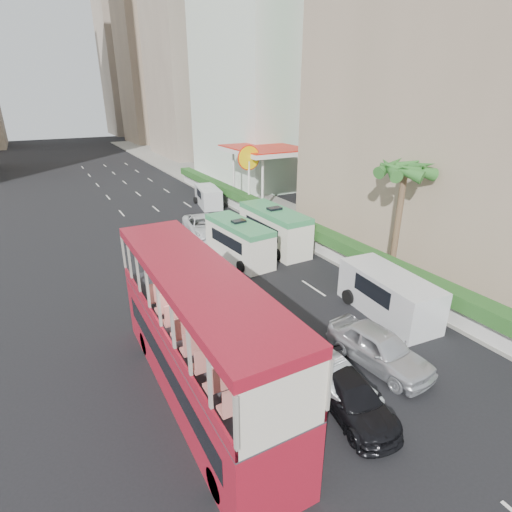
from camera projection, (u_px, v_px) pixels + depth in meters
ground_plane at (330, 348)px, 17.46m from camera, size 200.00×200.00×0.00m
double_decker_bus at (198, 336)px, 13.83m from camera, size 2.50×11.00×5.06m
car_silver_lane_a at (328, 393)px, 14.80m from camera, size 1.86×4.23×1.35m
car_silver_lane_b at (377, 364)px, 16.43m from camera, size 2.32×4.79×1.58m
car_black at (350, 410)px, 14.01m from camera, size 2.40×4.50×1.24m
van_asset at (203, 235)px, 31.34m from camera, size 3.15×5.55×1.46m
minibus_near at (239, 241)px, 26.31m from camera, size 2.42×5.94×2.57m
minibus_far at (274, 229)px, 28.22m from camera, size 2.28×6.41×2.82m
panel_van_near at (388, 294)px, 19.77m from camera, size 2.64×5.58×2.16m
panel_van_far at (208, 197)px, 39.07m from camera, size 2.62×4.81×1.82m
sidewalk at (247, 199)px, 41.71m from camera, size 6.00×120.00×0.18m
kerb_wall at (280, 226)px, 31.32m from camera, size 0.30×44.00×1.00m
hedge at (281, 215)px, 31.00m from camera, size 1.10×44.00×0.70m
palm_tree at (398, 224)px, 22.91m from camera, size 0.36×0.36×6.40m
shell_station at (265, 175)px, 39.53m from camera, size 6.50×8.00×5.50m
tower_far_a at (153, 32)px, 83.17m from camera, size 14.00×14.00×44.00m
tower_far_b at (131, 52)px, 101.76m from camera, size 14.00×14.00×40.00m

